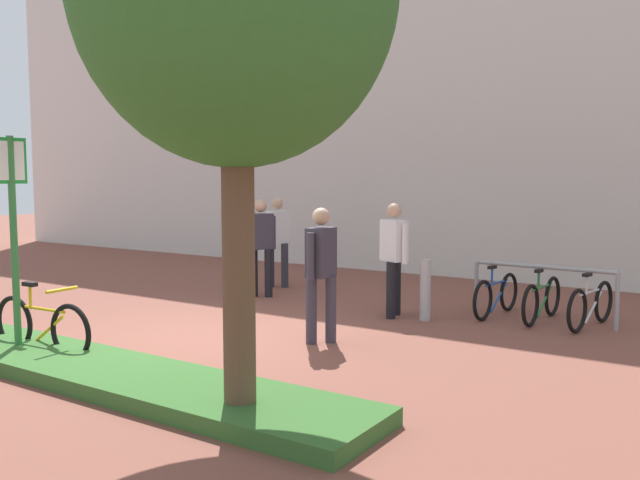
# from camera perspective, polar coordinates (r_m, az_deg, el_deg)

# --- Properties ---
(ground_plane) EXTENTS (60.00, 60.00, 0.00)m
(ground_plane) POSITION_cam_1_polar(r_m,az_deg,el_deg) (8.82, -11.13, -8.43)
(ground_plane) COLOR brown
(building_facade) EXTENTS (28.00, 1.20, 10.00)m
(building_facade) POSITION_cam_1_polar(r_m,az_deg,el_deg) (15.28, 9.83, 16.25)
(building_facade) COLOR silver
(building_facade) RESTS_ON ground
(planter_strip) EXTENTS (7.00, 1.10, 0.16)m
(planter_strip) POSITION_cam_1_polar(r_m,az_deg,el_deg) (7.59, -19.79, -10.28)
(planter_strip) COLOR #336028
(planter_strip) RESTS_ON ground
(parking_sign_post) EXTENTS (0.08, 0.36, 2.56)m
(parking_sign_post) POSITION_cam_1_polar(r_m,az_deg,el_deg) (8.30, -25.00, 1.99)
(parking_sign_post) COLOR #2D7238
(parking_sign_post) RESTS_ON ground
(bike_at_sign) EXTENTS (1.68, 0.42, 0.86)m
(bike_at_sign) POSITION_cam_1_polar(r_m,az_deg,el_deg) (8.53, -22.91, -6.82)
(bike_at_sign) COLOR black
(bike_at_sign) RESTS_ON ground
(bike_rack_cluster) EXTENTS (2.11, 1.59, 0.83)m
(bike_rack_cluster) POSITION_cam_1_polar(r_m,az_deg,el_deg) (10.19, 18.61, -4.75)
(bike_rack_cluster) COLOR #99999E
(bike_rack_cluster) RESTS_ON ground
(bollard_steel) EXTENTS (0.16, 0.16, 0.90)m
(bollard_steel) POSITION_cam_1_polar(r_m,az_deg,el_deg) (9.84, 9.09, -4.29)
(bollard_steel) COLOR #ADADB2
(bollard_steel) RESTS_ON ground
(person_casual_tan) EXTENTS (0.41, 0.58, 1.72)m
(person_casual_tan) POSITION_cam_1_polar(r_m,az_deg,el_deg) (12.66, -3.69, 0.32)
(person_casual_tan) COLOR #2D2D38
(person_casual_tan) RESTS_ON ground
(person_suited_dark) EXTENTS (0.39, 0.58, 1.72)m
(person_suited_dark) POSITION_cam_1_polar(r_m,az_deg,el_deg) (11.63, -5.13, -0.12)
(person_suited_dark) COLOR black
(person_suited_dark) RESTS_ON ground
(person_suited_navy) EXTENTS (0.31, 0.61, 1.72)m
(person_suited_navy) POSITION_cam_1_polar(r_m,az_deg,el_deg) (8.30, 0.10, -2.27)
(person_suited_navy) COLOR #383342
(person_suited_navy) RESTS_ON ground
(person_shirt_white) EXTENTS (0.56, 0.44, 1.72)m
(person_shirt_white) POSITION_cam_1_polar(r_m,az_deg,el_deg) (9.96, 6.41, -1.05)
(person_shirt_white) COLOR black
(person_shirt_white) RESTS_ON ground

